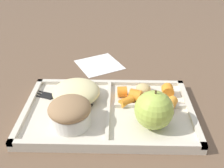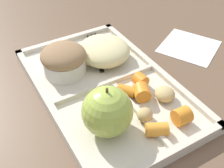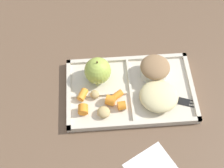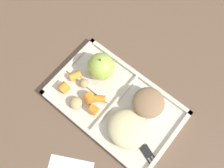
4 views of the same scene
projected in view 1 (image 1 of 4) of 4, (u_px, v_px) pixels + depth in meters
ground at (108, 115)px, 0.56m from camera, size 6.00×6.00×0.00m
lunch_tray at (109, 112)px, 0.56m from camera, size 0.36×0.22×0.02m
green_apple at (154, 110)px, 0.49m from camera, size 0.08×0.08×0.08m
bran_muffin at (70, 112)px, 0.50m from camera, size 0.08×0.08×0.06m
carrot_slice_tilted at (171, 104)px, 0.56m from camera, size 0.03×0.04×0.02m
carrot_slice_diagonal at (126, 102)px, 0.57m from camera, size 0.04×0.03×0.02m
carrot_slice_small at (122, 92)px, 0.59m from camera, size 0.02×0.03×0.02m
carrot_slice_back at (168, 91)px, 0.60m from camera, size 0.03×0.02×0.03m
carrot_slice_center at (135, 95)px, 0.58m from camera, size 0.03×0.03×0.03m
potato_chunk_small at (155, 103)px, 0.56m from camera, size 0.03×0.04×0.02m
potato_chunk_large at (143, 89)px, 0.61m from camera, size 0.05×0.05×0.02m
egg_noodle_pile at (76, 92)px, 0.58m from camera, size 0.11×0.10×0.04m
meatball_side at (66, 93)px, 0.58m from camera, size 0.04×0.04×0.04m
meatball_back at (73, 94)px, 0.57m from camera, size 0.04×0.04×0.04m
plastic_fork at (57, 98)px, 0.59m from camera, size 0.15×0.06×0.00m
paper_napkin at (99, 65)px, 0.76m from camera, size 0.16×0.16×0.00m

